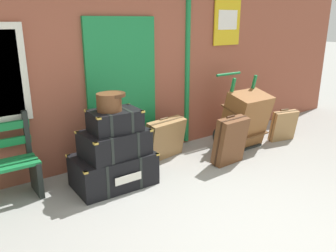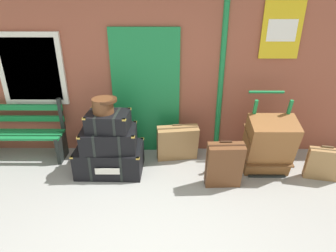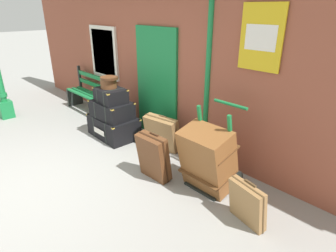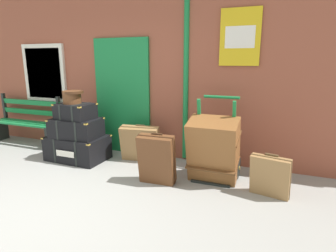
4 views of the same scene
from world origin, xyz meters
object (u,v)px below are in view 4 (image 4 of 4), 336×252
object	(u,v)px
porters_trolley	(216,159)
platform_bench	(26,123)
round_hatbox	(72,96)
suitcase_brown	(140,143)
steamer_trunk_base	(78,148)
suitcase_cream	(270,176)
suitcase_olive	(157,159)
steamer_trunk_middle	(76,128)
large_brown_trunk	(213,149)
steamer_trunk_top	(75,111)

from	to	relation	value
porters_trolley	platform_bench	bearing A→B (deg)	176.21
round_hatbox	suitcase_brown	distance (m)	1.39
steamer_trunk_base	round_hatbox	world-z (taller)	round_hatbox
porters_trolley	suitcase_cream	distance (m)	0.87
porters_trolley	suitcase_olive	size ratio (longest dim) A/B	1.62
steamer_trunk_middle	large_brown_trunk	world-z (taller)	large_brown_trunk
platform_bench	porters_trolley	size ratio (longest dim) A/B	1.34
round_hatbox	suitcase_olive	size ratio (longest dim) A/B	0.48
steamer_trunk_middle	steamer_trunk_top	xyz separation A→B (m)	(0.01, -0.01, 0.29)
round_hatbox	large_brown_trunk	bearing A→B (deg)	-0.21
round_hatbox	steamer_trunk_middle	bearing A→B (deg)	-4.70
large_brown_trunk	suitcase_olive	world-z (taller)	large_brown_trunk
steamer_trunk_middle	suitcase_cream	xyz separation A→B (m)	(3.18, -0.21, -0.30)
steamer_trunk_base	large_brown_trunk	xyz separation A→B (m)	(2.42, -0.03, 0.27)
round_hatbox	suitcase_brown	xyz separation A→B (m)	(1.07, 0.37, -0.81)
round_hatbox	large_brown_trunk	world-z (taller)	round_hatbox
steamer_trunk_base	round_hatbox	size ratio (longest dim) A/B	2.87
suitcase_olive	round_hatbox	bearing A→B (deg)	167.57
steamer_trunk_top	round_hatbox	distance (m)	0.26
steamer_trunk_base	steamer_trunk_top	xyz separation A→B (m)	(0.04, -0.03, 0.66)
suitcase_olive	porters_trolley	bearing A→B (deg)	37.14
steamer_trunk_base	round_hatbox	xyz separation A→B (m)	(-0.01, -0.02, 0.91)
large_brown_trunk	suitcase_olive	distance (m)	0.82
steamer_trunk_middle	suitcase_brown	xyz separation A→B (m)	(1.03, 0.37, -0.27)
platform_bench	suitcase_olive	bearing A→B (deg)	-13.70
steamer_trunk_middle	steamer_trunk_base	bearing A→B (deg)	132.34
steamer_trunk_base	large_brown_trunk	size ratio (longest dim) A/B	1.07
steamer_trunk_middle	round_hatbox	xyz separation A→B (m)	(-0.04, 0.00, 0.54)
steamer_trunk_middle	steamer_trunk_top	world-z (taller)	steamer_trunk_top
suitcase_olive	large_brown_trunk	bearing A→B (deg)	27.19
steamer_trunk_base	suitcase_brown	size ratio (longest dim) A/B	1.46
steamer_trunk_middle	porters_trolley	bearing A→B (deg)	4.05
porters_trolley	suitcase_olive	world-z (taller)	porters_trolley
steamer_trunk_middle	porters_trolley	distance (m)	2.42
porters_trolley	steamer_trunk_top	bearing A→B (deg)	-175.75
platform_bench	porters_trolley	distance (m)	4.07
steamer_trunk_middle	large_brown_trunk	size ratio (longest dim) A/B	0.87
steamer_trunk_top	platform_bench	bearing A→B (deg)	165.06
porters_trolley	suitcase_cream	xyz separation A→B (m)	(0.78, -0.38, 0.00)
platform_bench	round_hatbox	size ratio (longest dim) A/B	4.49
steamer_trunk_top	porters_trolley	xyz separation A→B (m)	(2.38, 0.18, -0.60)
suitcase_cream	suitcase_brown	bearing A→B (deg)	164.89
large_brown_trunk	suitcase_brown	xyz separation A→B (m)	(-1.36, 0.38, -0.17)
round_hatbox	porters_trolley	world-z (taller)	round_hatbox
platform_bench	suitcase_brown	size ratio (longest dim) A/B	2.29
steamer_trunk_top	suitcase_brown	xyz separation A→B (m)	(1.02, 0.38, -0.56)
steamer_trunk_middle	porters_trolley	xyz separation A→B (m)	(2.40, 0.17, -0.31)
round_hatbox	porters_trolley	size ratio (longest dim) A/B	0.30
steamer_trunk_base	large_brown_trunk	distance (m)	2.43
platform_bench	suitcase_brown	bearing A→B (deg)	-1.40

